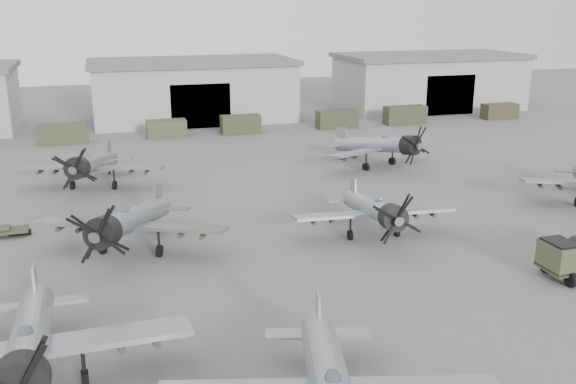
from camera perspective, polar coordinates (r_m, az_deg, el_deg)
name	(u,v)px	position (r m, az deg, el deg)	size (l,w,h in m)	color
ground	(356,300)	(37.68, 6.03, -9.54)	(220.00, 220.00, 0.00)	#525250
hangar_center	(193,90)	(94.84, -8.45, 8.98)	(29.00, 14.80, 8.70)	#ABACA1
hangar_right	(429,81)	(107.01, 12.40, 9.62)	(29.00, 14.80, 8.70)	#ABACA1
support_truck_2	(63,134)	(82.69, -19.36, 4.90)	(5.78, 2.20, 2.38)	#3A3E28
support_truck_3	(167,129)	(82.98, -10.74, 5.54)	(4.94, 2.20, 2.25)	#42452D
support_truck_4	(241,124)	(84.45, -4.24, 6.02)	(5.11, 2.20, 2.38)	#383A26
support_truck_5	(337,119)	(88.23, 4.35, 6.47)	(5.48, 2.20, 2.41)	#373925
support_truck_6	(405,115)	(92.34, 10.36, 6.74)	(5.91, 2.20, 2.54)	#353A26
support_truck_7	(500,111)	(100.19, 18.30, 6.84)	(5.20, 2.20, 2.21)	#383825
aircraft_near_0	(29,346)	(29.98, -22.04, -12.54)	(13.88, 12.49, 5.57)	#92959A
aircraft_mid_1	(128,222)	(44.17, -14.01, -2.59)	(12.91, 11.71, 5.30)	gray
aircraft_mid_2	(375,210)	(46.48, 7.76, -1.61)	(11.91, 10.72, 4.75)	#989BA0
aircraft_far_0	(91,165)	(60.92, -17.08, 2.33)	(12.86, 11.58, 5.14)	gray
aircraft_far_1	(381,145)	(66.81, 8.27, 4.13)	(12.83, 11.60, 5.21)	#9799A0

